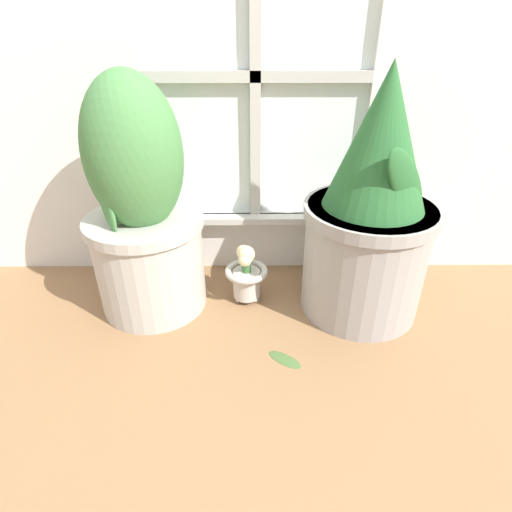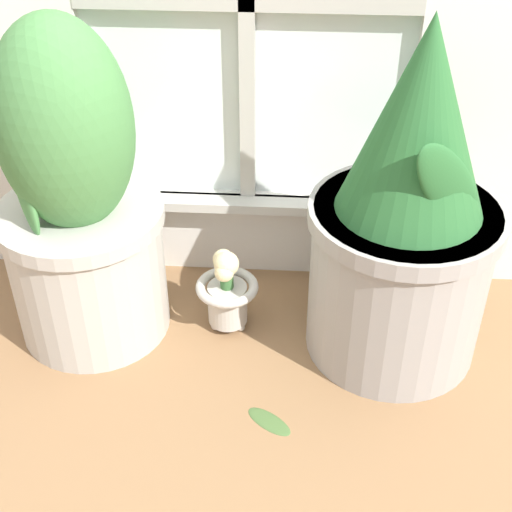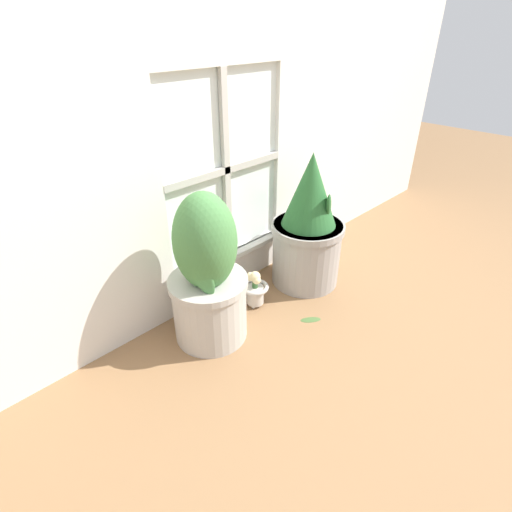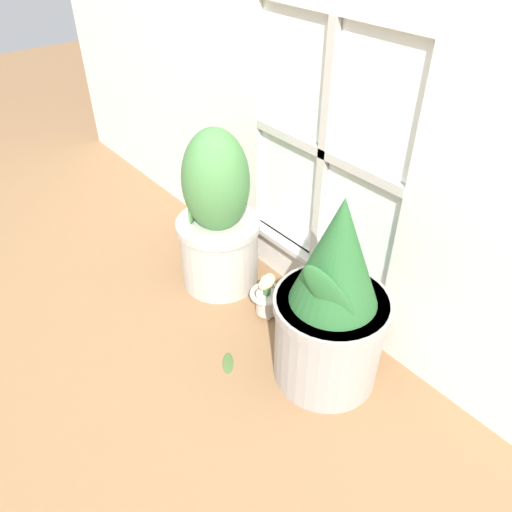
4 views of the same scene
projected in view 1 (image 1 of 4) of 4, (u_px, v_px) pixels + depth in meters
name	position (u px, v px, depth m)	size (l,w,h in m)	color
ground_plane	(257.00, 360.00, 1.18)	(10.00, 10.00, 0.00)	olive
potted_plant_left	(143.00, 215.00, 1.25)	(0.38, 0.38, 0.76)	#B7B2A8
potted_plant_right	(371.00, 215.00, 1.23)	(0.42, 0.42, 0.79)	#9E9993
flower_vase	(246.00, 274.00, 1.38)	(0.15, 0.15, 0.22)	#BCB7AD
fallen_leaf	(285.00, 359.00, 1.17)	(0.11, 0.10, 0.01)	#476633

